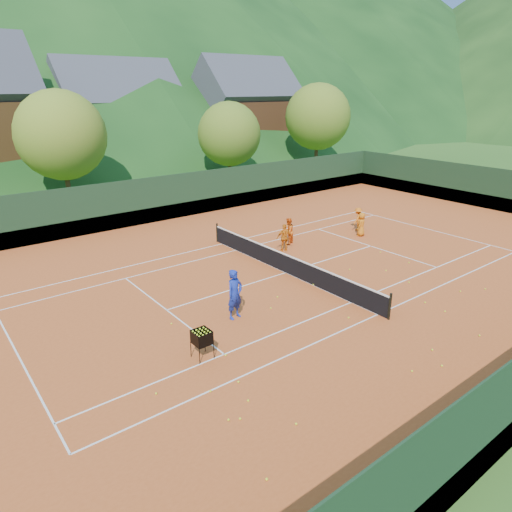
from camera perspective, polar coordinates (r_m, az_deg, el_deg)
ground at (r=22.12m, az=3.74°, el=-2.14°), size 400.00×400.00×0.00m
clay_court at (r=22.12m, az=3.74°, el=-2.12°), size 40.00×24.00×0.02m
coach at (r=17.51m, az=-2.66°, el=-4.80°), size 0.80×0.61×1.99m
student_a at (r=25.92m, az=4.07°, el=3.11°), size 0.91×0.83×1.53m
student_b at (r=24.78m, az=3.59°, el=2.30°), size 0.97×0.70×1.52m
student_c at (r=28.06m, az=13.04°, el=3.87°), size 0.81×0.66×1.43m
student_d at (r=29.18m, az=12.61°, el=4.54°), size 1.04×0.79×1.43m
tennis_ball_0 at (r=17.00m, az=-7.47°, el=-9.43°), size 0.07×0.07×0.07m
tennis_ball_1 at (r=25.59m, az=15.29°, el=0.46°), size 0.07×0.07×0.07m
tennis_ball_2 at (r=19.07m, az=14.32°, el=-6.46°), size 0.07×0.07×0.07m
tennis_ball_3 at (r=15.61m, az=18.92°, el=-13.44°), size 0.07×0.07×0.07m
tennis_ball_4 at (r=18.20m, az=11.50°, el=-7.56°), size 0.07×0.07×0.07m
tennis_ball_5 at (r=17.72m, az=-10.53°, el=-8.31°), size 0.07×0.07×0.07m
tennis_ball_6 at (r=16.95m, az=21.17°, el=-10.88°), size 0.07×0.07×0.07m
tennis_ball_7 at (r=14.20m, az=-12.38°, el=-16.44°), size 0.07×0.07×0.07m
tennis_ball_8 at (r=13.05m, az=-3.45°, el=-19.76°), size 0.07×0.07×0.07m
tennis_ball_9 at (r=22.66m, az=26.74°, el=-3.70°), size 0.07×0.07×0.07m
tennis_ball_10 at (r=19.81m, az=22.55°, el=-6.41°), size 0.07×0.07×0.07m
tennis_ball_11 at (r=23.13m, az=15.93°, el=-1.74°), size 0.07×0.07×0.07m
tennis_ball_12 at (r=20.84m, az=7.17°, el=-3.57°), size 0.07×0.07×0.07m
tennis_ball_13 at (r=16.19m, az=22.21°, el=-12.59°), size 0.07×0.07×0.07m
tennis_ball_14 at (r=20.29m, az=20.38°, el=-5.46°), size 0.07×0.07×0.07m
tennis_ball_15 at (r=19.53m, az=2.69°, el=-5.13°), size 0.07×0.07×0.07m
tennis_ball_16 at (r=13.06m, az=-2.00°, el=-19.66°), size 0.07×0.07×0.07m
tennis_ball_17 at (r=14.05m, az=-5.71°, el=-16.46°), size 0.07×0.07×0.07m
tennis_ball_19 at (r=15.60m, az=-3.82°, el=-12.26°), size 0.07×0.07×0.07m
tennis_ball_20 at (r=24.50m, az=18.58°, el=-0.79°), size 0.07×0.07×0.07m
tennis_ball_21 at (r=22.06m, az=18.58°, el=-3.14°), size 0.07×0.07×0.07m
tennis_ball_22 at (r=22.83m, az=11.63°, el=-1.66°), size 0.07×0.07×0.07m
tennis_ball_23 at (r=14.36m, az=-2.21°, el=-15.45°), size 0.07×0.07×0.07m
tennis_ball_24 at (r=11.59m, az=1.35°, el=-26.11°), size 0.07×0.07×0.07m
tennis_ball_25 at (r=12.95m, az=5.04°, el=-20.18°), size 0.07×0.07×0.07m
tennis_ball_26 at (r=18.57m, az=1.86°, el=-6.53°), size 0.07×0.07×0.07m
tennis_ball_27 at (r=13.65m, az=-0.98°, el=-17.62°), size 0.07×0.07×0.07m
tennis_ball_28 at (r=21.93m, az=24.17°, el=-4.05°), size 0.07×0.07×0.07m
tennis_ball_29 at (r=18.51m, az=26.16°, el=-8.91°), size 0.07×0.07×0.07m
court_lines at (r=22.11m, az=3.74°, el=-2.09°), size 23.83×11.03×0.00m
tennis_net at (r=21.93m, az=3.77°, el=-0.89°), size 0.10×12.07×1.10m
perimeter_fence at (r=21.67m, az=3.81°, el=0.96°), size 40.40×24.24×3.00m
ball_hopper at (r=15.22m, az=-6.80°, el=-10.12°), size 0.57×0.57×1.00m
chalet_mid at (r=53.09m, az=-16.80°, el=15.81°), size 12.65×8.82×11.45m
chalet_right at (r=56.45m, az=-1.35°, el=17.12°), size 11.50×8.82×11.91m
tree_b at (r=36.64m, az=-23.21°, el=13.69°), size 6.40×6.40×8.40m
tree_c at (r=41.77m, az=-3.38°, el=14.97°), size 5.60×5.60×7.35m
tree_d at (r=50.20m, az=7.73°, el=16.85°), size 6.80×6.80×8.93m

